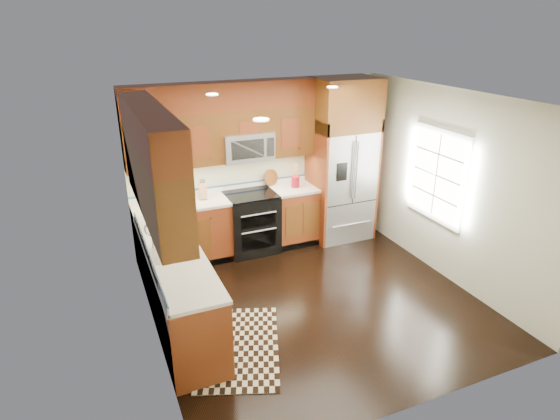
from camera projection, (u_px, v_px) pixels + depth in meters
name	position (u px, v px, depth m)	size (l,w,h in m)	color
ground	(314.00, 300.00, 6.12)	(4.00, 4.00, 0.00)	black
wall_back	(258.00, 164.00, 7.33)	(4.00, 0.02, 2.60)	beige
wall_left	(147.00, 236.00, 4.90)	(0.02, 4.00, 2.60)	beige
wall_right	(447.00, 186.00, 6.35)	(0.02, 4.00, 2.60)	beige
window	(437.00, 175.00, 6.48)	(0.04, 1.10, 1.30)	white
base_cabinets	(202.00, 257.00, 6.27)	(2.85, 3.00, 0.90)	brown
countertop	(208.00, 220.00, 6.24)	(2.86, 3.01, 0.04)	beige
upper_cabinets	(197.00, 138.00, 5.86)	(2.85, 3.00, 1.15)	brown
range	(252.00, 223.00, 7.27)	(0.76, 0.67, 0.95)	black
microwave	(247.00, 146.00, 6.93)	(0.76, 0.40, 0.42)	#B2B2B7
refrigerator	(342.00, 161.00, 7.48)	(0.98, 0.75, 2.60)	#B2B2B7
sink_faucet	(171.00, 248.00, 5.31)	(0.54, 0.44, 0.37)	#B2B2B7
rug	(239.00, 346.00, 5.24)	(0.87, 1.45, 0.01)	black
knife_block	(203.00, 191.00, 6.89)	(0.13, 0.16, 0.30)	tan
utensil_crock	(295.00, 179.00, 7.36)	(0.15, 0.15, 0.37)	#A91426
cutting_board	(271.00, 185.00, 7.48)	(0.26, 0.26, 0.02)	brown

